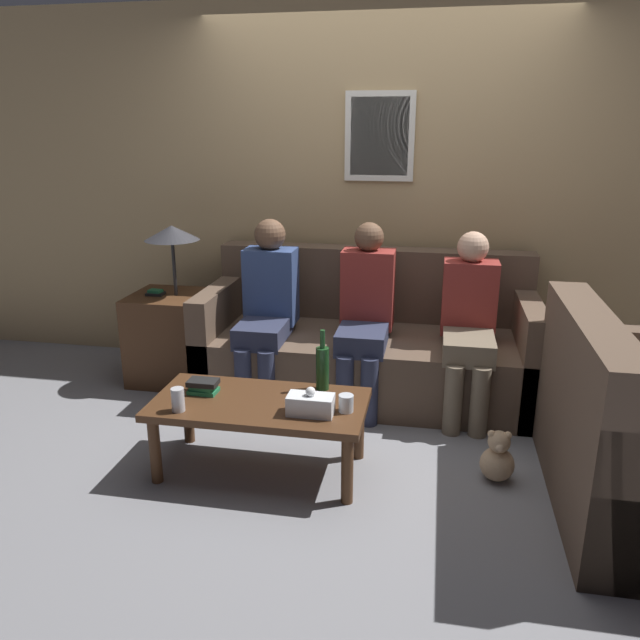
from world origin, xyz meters
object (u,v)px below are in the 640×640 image
person_left (267,304)px  person_middle (365,310)px  person_right (469,319)px  teddy_bear (497,459)px  coffee_table (260,410)px  drinking_glass (346,403)px  couch_main (368,346)px  wine_bottle (322,367)px

person_left → person_middle: size_ratio=1.01×
person_right → teddy_bear: person_right is taller
coffee_table → drinking_glass: (0.46, -0.04, 0.10)m
person_left → drinking_glass: bearing=-55.8°
coffee_table → teddy_bear: size_ratio=4.00×
person_middle → person_right: person_middle is taller
person_middle → teddy_bear: bearing=-46.4°
coffee_table → person_left: person_left is taller
coffee_table → drinking_glass: 0.48m
drinking_glass → person_right: bearing=57.8°
coffee_table → person_middle: (0.43, 0.97, 0.29)m
drinking_glass → person_left: (-0.68, 1.00, 0.20)m
couch_main → wine_bottle: 0.99m
coffee_table → couch_main: bearing=69.6°
wine_bottle → person_left: 0.92m
couch_main → wine_bottle: size_ratio=6.54×
coffee_table → person_middle: bearing=66.1°
couch_main → person_middle: (-0.00, -0.20, 0.32)m
couch_main → person_middle: 0.37m
coffee_table → person_left: bearing=102.7°
drinking_glass → coffee_table: bearing=175.3°
person_left → teddy_bear: person_left is taller
couch_main → coffee_table: (-0.44, -1.17, 0.03)m
coffee_table → teddy_bear: (1.24, 0.13, -0.23)m
drinking_glass → person_left: 1.23m
coffee_table → person_left: size_ratio=0.94×
person_middle → couch_main: bearing=89.2°
teddy_bear → wine_bottle: bearing=174.9°
coffee_table → person_right: person_right is taller
coffee_table → wine_bottle: bearing=35.8°
couch_main → teddy_bear: couch_main is taller
drinking_glass → couch_main: bearing=91.3°
person_left → person_right: bearing=-0.3°
person_middle → teddy_bear: person_middle is taller
teddy_bear → person_middle: bearing=133.6°
person_middle → teddy_bear: (0.81, -0.85, -0.51)m
person_left → teddy_bear: bearing=-29.8°
wine_bottle → person_left: person_left is taller
person_middle → teddy_bear: size_ratio=4.23×
coffee_table → person_right: bearing=41.3°
coffee_table → wine_bottle: (0.30, 0.21, 0.18)m
person_middle → person_left: bearing=-179.0°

